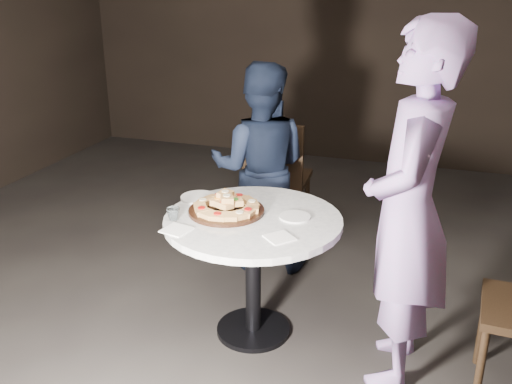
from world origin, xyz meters
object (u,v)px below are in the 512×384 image
serving_board (226,211)px  focaccia_pile (226,205)px  chair_far (276,173)px  diner_navy (260,168)px  diner_teal (409,212)px  table (253,240)px  water_glass (173,214)px

serving_board → focaccia_pile: bearing=72.5°
focaccia_pile → chair_far: (-0.07, 1.20, -0.22)m
serving_board → focaccia_pile: (0.00, 0.00, 0.04)m
focaccia_pile → diner_navy: diner_navy is taller
chair_far → diner_teal: bearing=124.9°
table → diner_teal: diner_teal is taller
table → focaccia_pile: bearing=172.2°
water_glass → focaccia_pile: bearing=39.2°
table → water_glass: (-0.39, -0.17, 0.17)m
serving_board → diner_navy: bearing=95.2°
table → chair_far: bearing=100.7°
chair_far → table: bearing=97.2°
diner_navy → diner_teal: (1.05, -0.94, 0.18)m
chair_far → diner_teal: (1.04, -1.32, 0.35)m
table → serving_board: (-0.16, 0.02, 0.14)m
focaccia_pile → serving_board: bearing=-107.5°
serving_board → focaccia_pile: size_ratio=1.11×
serving_board → diner_navy: size_ratio=0.29×
table → serving_board: 0.22m
water_glass → diner_teal: (1.21, 0.08, 0.14)m
water_glass → chair_far: (0.16, 1.39, -0.21)m
diner_teal → water_glass: bearing=-86.7°
serving_board → water_glass: 0.30m
focaccia_pile → water_glass: 0.30m
table → water_glass: bearing=-157.1°
diner_teal → focaccia_pile: bearing=-96.9°
focaccia_pile → chair_far: bearing=93.2°
table → diner_navy: diner_navy is taller
diner_navy → serving_board: bearing=84.2°
focaccia_pile → diner_teal: 0.99m
diner_navy → diner_teal: 1.42m
serving_board → water_glass: (-0.23, -0.19, 0.03)m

